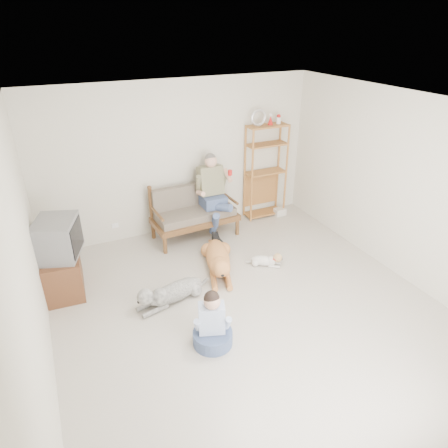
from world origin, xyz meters
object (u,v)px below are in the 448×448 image
etagere (266,171)px  golden_retriever (218,260)px  loveseat (194,211)px  tv_stand (63,272)px

etagere → golden_retriever: bearing=-138.7°
loveseat → tv_stand: size_ratio=1.65×
loveseat → etagere: etagere is taller
loveseat → golden_retriever: (-0.08, -1.26, -0.30)m
loveseat → etagere: bearing=3.9°
loveseat → tv_stand: loveseat is taller
etagere → golden_retriever: etagere is taller
etagere → golden_retriever: size_ratio=1.46×
loveseat → tv_stand: 2.45m
etagere → tv_stand: (-3.89, -0.95, -0.64)m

